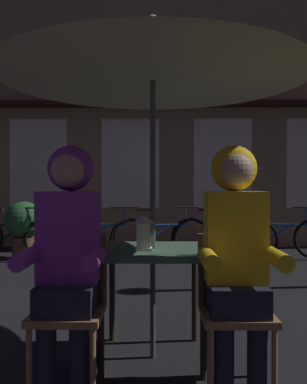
% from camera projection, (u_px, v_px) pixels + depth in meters
% --- Properties ---
extents(ground_plane, '(60.00, 60.00, 0.00)m').
position_uv_depth(ground_plane, '(153.00, 357.00, 2.79)').
color(ground_plane, black).
extents(cafe_table, '(0.72, 0.72, 0.74)m').
position_uv_depth(cafe_table, '(153.00, 263.00, 2.78)').
color(cafe_table, '#42664C').
rests_on(cafe_table, ground_plane).
extents(patio_umbrella, '(2.10, 2.10, 2.31)m').
position_uv_depth(patio_umbrella, '(153.00, 52.00, 2.77)').
color(patio_umbrella, '#4C4C51').
rests_on(patio_umbrella, ground_plane).
extents(lantern, '(0.11, 0.11, 0.23)m').
position_uv_depth(lantern, '(144.00, 231.00, 2.72)').
color(lantern, white).
rests_on(lantern, cafe_table).
extents(chair_left, '(0.40, 0.40, 0.87)m').
position_uv_depth(chair_left, '(70.00, 300.00, 2.42)').
color(chair_left, olive).
rests_on(chair_left, ground_plane).
extents(chair_right, '(0.40, 0.40, 0.87)m').
position_uv_depth(chair_right, '(234.00, 301.00, 2.41)').
color(chair_right, olive).
rests_on(chair_right, ground_plane).
extents(person_left_hooded, '(0.45, 0.56, 1.40)m').
position_uv_depth(person_left_hooded, '(68.00, 241.00, 2.36)').
color(person_left_hooded, black).
rests_on(person_left_hooded, ground_plane).
extents(person_right_hooded, '(0.45, 0.56, 1.40)m').
position_uv_depth(person_right_hooded, '(236.00, 241.00, 2.35)').
color(person_right_hooded, black).
rests_on(person_right_hooded, ground_plane).
extents(shopfront_building, '(10.00, 0.93, 6.20)m').
position_uv_depth(shopfront_building, '(131.00, 89.00, 8.15)').
color(shopfront_building, '#937A56').
rests_on(shopfront_building, ground_plane).
extents(bicycle_nearest, '(1.65, 0.43, 0.84)m').
position_uv_depth(bicycle_nearest, '(13.00, 238.00, 6.50)').
color(bicycle_nearest, black).
rests_on(bicycle_nearest, ground_plane).
extents(bicycle_second, '(1.68, 0.08, 0.84)m').
position_uv_depth(bicycle_second, '(100.00, 237.00, 6.62)').
color(bicycle_second, black).
rests_on(bicycle_second, ground_plane).
extents(bicycle_third, '(1.65, 0.40, 0.84)m').
position_uv_depth(bicycle_third, '(162.00, 237.00, 6.57)').
color(bicycle_third, black).
rests_on(bicycle_third, ground_plane).
extents(bicycle_fourth, '(1.65, 0.43, 0.84)m').
position_uv_depth(bicycle_fourth, '(223.00, 238.00, 6.47)').
color(bicycle_fourth, black).
rests_on(bicycle_fourth, ground_plane).
extents(bicycle_fifth, '(1.66, 0.34, 0.84)m').
position_uv_depth(bicycle_fifth, '(281.00, 237.00, 6.64)').
color(bicycle_fifth, black).
rests_on(bicycle_fifth, ground_plane).
extents(potted_plant, '(0.60, 0.60, 0.92)m').
position_uv_depth(potted_plant, '(24.00, 225.00, 6.64)').
color(potted_plant, brown).
rests_on(potted_plant, ground_plane).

